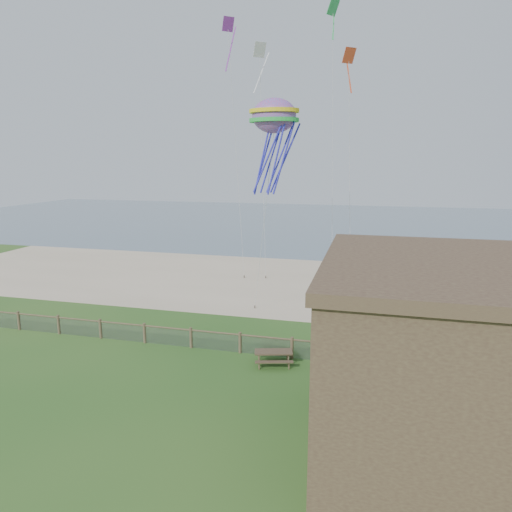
{
  "coord_description": "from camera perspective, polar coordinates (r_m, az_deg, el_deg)",
  "views": [
    {
      "loc": [
        6.91,
        -17.52,
        10.75
      ],
      "look_at": [
        0.43,
        8.0,
        5.31
      ],
      "focal_mm": 32.0,
      "sensor_mm": 36.0,
      "label": 1
    }
  ],
  "objects": [
    {
      "name": "ocean",
      "position": [
        84.49,
        9.46,
        4.21
      ],
      "size": [
        160.0,
        68.0,
        0.02
      ],
      "primitive_type": "cube",
      "color": "slate",
      "rests_on": "ground"
    },
    {
      "name": "ground",
      "position": [
        21.68,
        -6.65,
        -18.12
      ],
      "size": [
        160.0,
        160.0,
        0.0
      ],
      "primitive_type": "plane",
      "color": "#24541C",
      "rests_on": "ground"
    },
    {
      "name": "kite_purple",
      "position": [
        39.08,
        -3.48,
        25.38
      ],
      "size": [
        2.1,
        2.26,
        3.29
      ],
      "primitive_type": null,
      "rotation": [
        0.44,
        0.0,
        0.66
      ],
      "color": "purple"
    },
    {
      "name": "chainlink_fence",
      "position": [
        26.55,
        -2.0,
        -10.92
      ],
      "size": [
        36.2,
        0.2,
        1.25
      ],
      "primitive_type": null,
      "color": "#493C29",
      "rests_on": "ground"
    },
    {
      "name": "kite_green",
      "position": [
        36.67,
        9.59,
        27.52
      ],
      "size": [
        1.89,
        1.77,
        2.25
      ],
      "primitive_type": null,
      "rotation": [
        0.44,
        0.0,
        0.96
      ],
      "color": "green"
    },
    {
      "name": "octopus_kite",
      "position": [
        29.26,
        2.24,
        13.89
      ],
      "size": [
        3.75,
        3.28,
        6.45
      ],
      "primitive_type": null,
      "rotation": [
        0.0,
        0.0,
        -0.41
      ],
      "color": "#F8275F"
    },
    {
      "name": "sand_beach",
      "position": [
        41.53,
        4.19,
        -3.35
      ],
      "size": [
        72.0,
        20.0,
        0.02
      ],
      "primitive_type": "cube",
      "color": "#C0AB8A",
      "rests_on": "ground"
    },
    {
      "name": "picnic_table",
      "position": [
        25.22,
        2.2,
        -12.49
      ],
      "size": [
        2.36,
        2.01,
        0.85
      ],
      "primitive_type": null,
      "rotation": [
        0.0,
        0.0,
        0.27
      ],
      "color": "brown",
      "rests_on": "ground"
    },
    {
      "name": "kite_white",
      "position": [
        38.39,
        0.46,
        22.86
      ],
      "size": [
        2.1,
        2.28,
        3.22
      ],
      "primitive_type": null,
      "rotation": [
        0.44,
        0.0,
        0.64
      ],
      "color": "silver"
    },
    {
      "name": "motel_deck",
      "position": [
        25.58,
        27.45,
        -13.95
      ],
      "size": [
        15.0,
        2.0,
        0.5
      ],
      "primitive_type": "cube",
      "color": "brown",
      "rests_on": "ground"
    },
    {
      "name": "kite_red",
      "position": [
        35.25,
        11.51,
        22.07
      ],
      "size": [
        1.94,
        2.05,
        2.73
      ],
      "primitive_type": null,
      "rotation": [
        0.44,
        0.0,
        0.67
      ],
      "color": "#C94523"
    }
  ]
}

